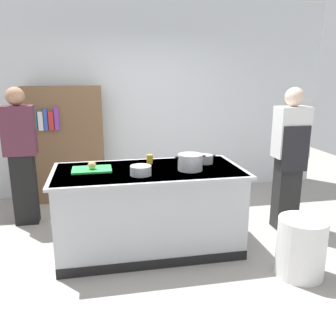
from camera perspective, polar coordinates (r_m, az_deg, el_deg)
name	(u,v)px	position (r m, az deg, el deg)	size (l,w,h in m)	color
ground_plane	(149,248)	(4.04, -2.99, -12.66)	(10.00, 10.00, 0.00)	#9E9991
back_wall	(128,98)	(5.68, -6.38, 11.09)	(6.40, 0.12, 3.00)	silver
counter_island	(149,208)	(3.84, -3.09, -6.50)	(1.98, 0.98, 0.90)	#B7BABF
cutting_board	(92,169)	(3.74, -12.14, -0.23)	(0.40, 0.28, 0.02)	green
onion	(92,165)	(3.70, -12.11, 0.44)	(0.09, 0.09, 0.09)	tan
stock_pot	(190,162)	(3.66, 3.60, 0.95)	(0.32, 0.26, 0.17)	#B7BABF
sauce_pan	(205,159)	(3.96, 6.00, 1.43)	(0.24, 0.17, 0.10)	#99999E
mixing_bowl	(141,170)	(3.49, -4.40, -0.39)	(0.21, 0.21, 0.09)	#B7BABF
juice_cup	(150,159)	(3.94, -2.96, 1.44)	(0.07, 0.07, 0.10)	yellow
trash_bin	(301,247)	(3.64, 20.57, -11.84)	(0.45, 0.45, 0.57)	white
person_chef	(289,156)	(4.49, 18.93, 1.84)	(0.38, 0.25, 1.72)	#252525
person_guest	(21,154)	(4.74, -22.51, 2.12)	(0.38, 0.24, 1.72)	black
bookshelf	(66,145)	(5.46, -16.13, 3.59)	(1.10, 0.31, 1.70)	brown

